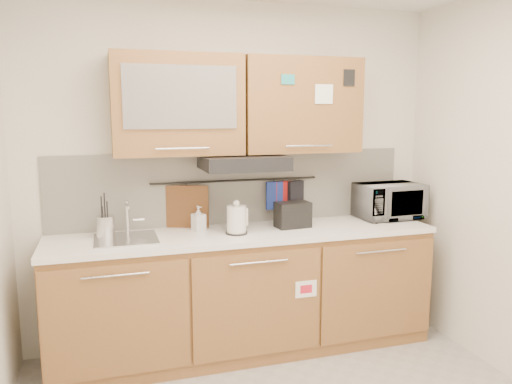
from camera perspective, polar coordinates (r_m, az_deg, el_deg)
wall_back at (r=3.88m, az=-2.45°, el=1.99°), size 3.20×0.00×3.20m
base_cabinet at (r=3.81m, az=-1.16°, el=-12.03°), size 2.80×0.64×0.88m
countertop at (r=3.66m, az=-1.17°, el=-4.81°), size 2.82×0.62×0.04m
backsplash at (r=3.89m, az=-2.39°, el=0.51°), size 2.80×0.02×0.56m
upper_cabinets at (r=3.68m, az=-1.87°, el=9.88°), size 1.82×0.37×0.70m
range_hood at (r=3.63m, az=-1.46°, el=3.41°), size 0.60×0.46×0.10m
sink at (r=3.54m, az=-14.63°, el=-5.18°), size 0.42×0.40×0.26m
utensil_rail at (r=3.84m, az=-2.26°, el=1.31°), size 1.30×0.02×0.02m
utensil_crock at (r=3.59m, az=-16.80°, el=-3.83°), size 0.13×0.13×0.32m
kettle at (r=3.57m, az=-2.23°, el=-3.28°), size 0.18×0.18×0.24m
toaster at (r=3.77m, az=4.22°, el=-2.57°), size 0.26×0.17×0.19m
microwave at (r=4.22m, az=14.97°, el=-1.00°), size 0.53×0.37×0.28m
soap_bottle at (r=3.69m, az=-6.59°, el=-2.99°), size 0.11×0.11×0.18m
cutting_board at (r=3.78m, az=-7.89°, el=-2.29°), size 0.31×0.14×0.40m
oven_mitt at (r=3.93m, az=2.12°, el=-0.40°), size 0.13×0.04×0.22m
dark_pouch at (r=4.00m, az=4.54°, el=-0.30°), size 0.15×0.09×0.22m
pot_holder at (r=3.96m, az=3.16°, el=0.02°), size 0.14×0.04×0.17m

